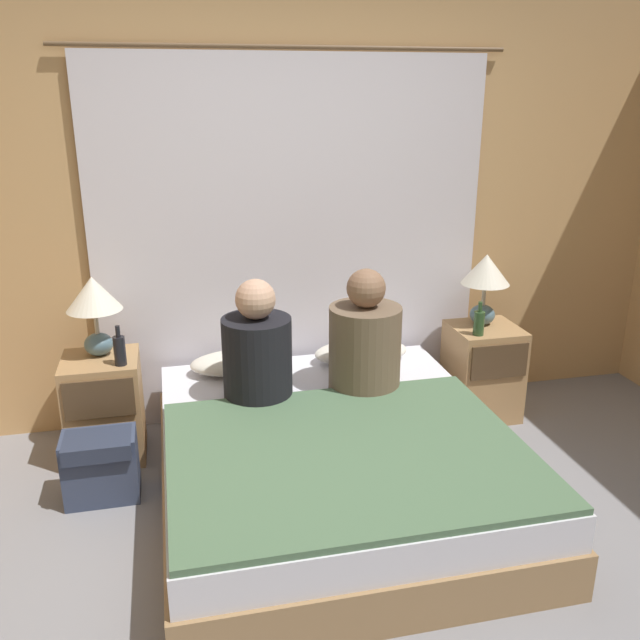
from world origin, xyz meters
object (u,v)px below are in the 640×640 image
Objects in this scene: pillow_left at (240,362)px; nightstand_left at (105,407)px; beer_bottle_on_left_stand at (120,350)px; beer_bottle_on_right_stand at (479,322)px; nightstand_right at (482,371)px; pillow_right at (361,352)px; person_right_in_bed at (365,341)px; bed at (333,462)px; lamp_left at (94,301)px; backpack_on_floor at (101,463)px; lamp_right at (485,276)px; person_left_in_bed at (257,351)px.

nightstand_left is at bearing -173.25° from pillow_left.
nightstand_left is 2.69× the size of beer_bottle_on_left_stand.
beer_bottle_on_left_stand is 1.07× the size of beer_bottle_on_right_stand.
nightstand_right reaches higher than pillow_right.
nightstand_left is at bearing 168.90° from person_right_in_bed.
nightstand_right is at bearing 31.14° from bed.
lamp_left is at bearing -177.88° from pillow_left.
lamp_left reaches higher than bed.
person_right_in_bed is (1.40, -0.27, 0.37)m from nightstand_left.
bed reaches higher than backpack_on_floor.
pillow_right is at bearing 1.08° from lamp_left.
pillow_right is 1.60m from backpack_on_floor.
nightstand_left is at bearing -176.55° from pillow_right.
nightstand_right is 1.32× the size of lamp_right.
beer_bottle_on_right_stand is (2.14, -0.17, -0.23)m from lamp_left.
beer_bottle_on_right_stand is (0.74, 0.16, -0.00)m from person_right_in_bed.
lamp_right is 0.30m from beer_bottle_on_right_stand.
pillow_left reaches higher than bed.
pillow_right is (-0.76, 0.03, -0.43)m from lamp_right.
nightstand_left is 0.59m from lamp_left.
lamp_right is 0.65× the size of person_right_in_bed.
backpack_on_floor is at bearing -173.50° from person_right_in_bed.
pillow_left is at bearing 6.75° from nightstand_left.
pillow_right is 0.87× the size of person_left_in_bed.
pillow_right is at bearing 173.25° from nightstand_right.
pillow_left is 2.64× the size of beer_bottle_on_left_stand.
nightstand_right is 2.69× the size of beer_bottle_on_left_stand.
pillow_right is 1.40m from beer_bottle_on_left_stand.
bed is 3.39× the size of pillow_right.
lamp_right is at bearing 90.00° from nightstand_right.
pillow_left is 0.70m from beer_bottle_on_left_stand.
pillow_left is at bearing 150.33° from person_right_in_bed.
lamp_left is 0.77× the size of pillow_left.
lamp_right is 1.23× the size of backpack_on_floor.
person_left_in_bed is 0.58m from person_right_in_bed.
beer_bottle_on_right_stand reaches higher than pillow_right.
nightstand_left reaches higher than pillow_right.
beer_bottle_on_right_stand reaches higher than pillow_left.
pillow_right is 2.81× the size of beer_bottle_on_right_stand.
pillow_right is (0.36, 0.77, 0.26)m from bed.
backpack_on_floor is (-2.14, -0.32, -0.46)m from beer_bottle_on_right_stand.
person_left_in_bed reaches higher than beer_bottle_on_right_stand.
lamp_right is at bearing -1.08° from pillow_left.
lamp_left is (-1.12, 0.74, 0.69)m from bed.
beer_bottle_on_right_stand is at bearing 8.57° from backpack_on_floor.
nightstand_left is at bearing 148.86° from bed.
person_left_in_bed is at bearing -166.80° from lamp_right.
lamp_left is 0.87m from pillow_left.
person_left_in_bed is at bearing -172.99° from beer_bottle_on_right_stand.
person_left_in_bed is 0.97× the size of person_right_in_bed.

